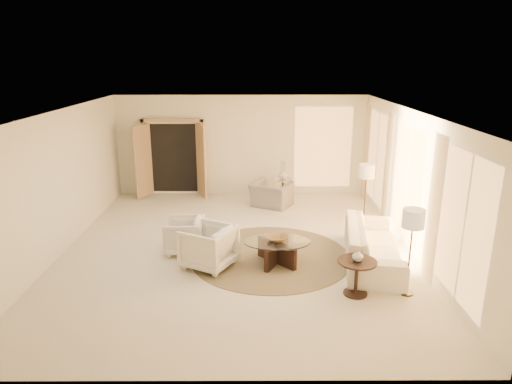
{
  "coord_description": "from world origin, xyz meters",
  "views": [
    {
      "loc": [
        0.36,
        -8.68,
        3.79
      ],
      "look_at": [
        0.4,
        0.4,
        1.1
      ],
      "focal_mm": 32.0,
      "sensor_mm": 36.0,
      "label": 1
    }
  ],
  "objects_px": {
    "floor_lamp_near": "(367,174)",
    "bowl": "(277,239)",
    "armchair_left": "(184,234)",
    "armchair_right": "(208,245)",
    "sofa": "(373,244)",
    "end_table": "(357,271)",
    "coffee_table": "(277,249)",
    "side_vase": "(283,175)",
    "accent_chair": "(271,191)",
    "floor_lamp_far": "(413,222)",
    "end_vase": "(358,256)",
    "side_table": "(283,187)"
  },
  "relations": [
    {
      "from": "floor_lamp_near",
      "to": "bowl",
      "type": "xyz_separation_m",
      "value": [
        -2.11,
        -1.96,
        -0.75
      ]
    },
    {
      "from": "armchair_left",
      "to": "armchair_right",
      "type": "bearing_deg",
      "value": 38.23
    },
    {
      "from": "sofa",
      "to": "end_table",
      "type": "xyz_separation_m",
      "value": [
        -0.58,
        -1.24,
        0.05
      ]
    },
    {
      "from": "armchair_left",
      "to": "bowl",
      "type": "height_order",
      "value": "armchair_left"
    },
    {
      "from": "coffee_table",
      "to": "bowl",
      "type": "height_order",
      "value": "bowl"
    },
    {
      "from": "floor_lamp_near",
      "to": "side_vase",
      "type": "xyz_separation_m",
      "value": [
        -1.75,
        2.14,
        -0.55
      ]
    },
    {
      "from": "armchair_right",
      "to": "accent_chair",
      "type": "xyz_separation_m",
      "value": [
        1.31,
        3.62,
        -0.01
      ]
    },
    {
      "from": "sofa",
      "to": "armchair_left",
      "type": "relative_size",
      "value": 3.27
    },
    {
      "from": "armchair_right",
      "to": "coffee_table",
      "type": "relative_size",
      "value": 0.61
    },
    {
      "from": "floor_lamp_near",
      "to": "floor_lamp_far",
      "type": "height_order",
      "value": "floor_lamp_near"
    },
    {
      "from": "armchair_right",
      "to": "end_vase",
      "type": "xyz_separation_m",
      "value": [
        2.54,
        -1.06,
        0.26
      ]
    },
    {
      "from": "coffee_table",
      "to": "side_table",
      "type": "xyz_separation_m",
      "value": [
        0.36,
        4.1,
        0.06
      ]
    },
    {
      "from": "side_vase",
      "to": "end_table",
      "type": "bearing_deg",
      "value": -80.35
    },
    {
      "from": "accent_chair",
      "to": "end_table",
      "type": "height_order",
      "value": "accent_chair"
    },
    {
      "from": "coffee_table",
      "to": "bowl",
      "type": "xyz_separation_m",
      "value": [
        -0.0,
        0.0,
        0.21
      ]
    },
    {
      "from": "side_vase",
      "to": "coffee_table",
      "type": "bearing_deg",
      "value": -95.01
    },
    {
      "from": "coffee_table",
      "to": "end_table",
      "type": "relative_size",
      "value": 2.26
    },
    {
      "from": "sofa",
      "to": "armchair_right",
      "type": "distance_m",
      "value": 3.12
    },
    {
      "from": "armchair_right",
      "to": "side_table",
      "type": "bearing_deg",
      "value": -173.11
    },
    {
      "from": "armchair_left",
      "to": "side_vase",
      "type": "xyz_separation_m",
      "value": [
        2.19,
        3.54,
        0.32
      ]
    },
    {
      "from": "accent_chair",
      "to": "floor_lamp_near",
      "type": "distance_m",
      "value": 2.72
    },
    {
      "from": "coffee_table",
      "to": "side_vase",
      "type": "xyz_separation_m",
      "value": [
        0.36,
        4.1,
        0.42
      ]
    },
    {
      "from": "armchair_left",
      "to": "floor_lamp_far",
      "type": "bearing_deg",
      "value": 65.69
    },
    {
      "from": "floor_lamp_far",
      "to": "armchair_left",
      "type": "bearing_deg",
      "value": 156.41
    },
    {
      "from": "accent_chair",
      "to": "end_vase",
      "type": "height_order",
      "value": "accent_chair"
    },
    {
      "from": "armchair_left",
      "to": "side_table",
      "type": "xyz_separation_m",
      "value": [
        2.19,
        3.54,
        -0.03
      ]
    },
    {
      "from": "sofa",
      "to": "accent_chair",
      "type": "xyz_separation_m",
      "value": [
        -1.81,
        3.44,
        0.06
      ]
    },
    {
      "from": "armchair_left",
      "to": "side_table",
      "type": "bearing_deg",
      "value": 147.5
    },
    {
      "from": "side_table",
      "to": "floor_lamp_far",
      "type": "bearing_deg",
      "value": -71.59
    },
    {
      "from": "side_vase",
      "to": "armchair_left",
      "type": "bearing_deg",
      "value": -121.78
    },
    {
      "from": "sofa",
      "to": "side_table",
      "type": "xyz_separation_m",
      "value": [
        -1.48,
        4.04,
        -0.01
      ]
    },
    {
      "from": "armchair_right",
      "to": "side_table",
      "type": "xyz_separation_m",
      "value": [
        1.64,
        4.22,
        -0.08
      ]
    },
    {
      "from": "side_table",
      "to": "bowl",
      "type": "relative_size",
      "value": 1.69
    },
    {
      "from": "bowl",
      "to": "armchair_right",
      "type": "bearing_deg",
      "value": -174.52
    },
    {
      "from": "armchair_right",
      "to": "end_table",
      "type": "bearing_deg",
      "value": 95.41
    },
    {
      "from": "accent_chair",
      "to": "armchair_right",
      "type": "bearing_deg",
      "value": 97.13
    },
    {
      "from": "sofa",
      "to": "end_table",
      "type": "height_order",
      "value": "sofa"
    },
    {
      "from": "armchair_left",
      "to": "sofa",
      "type": "bearing_deg",
      "value": 81.45
    },
    {
      "from": "armchair_right",
      "to": "end_vase",
      "type": "height_order",
      "value": "armchair_right"
    },
    {
      "from": "armchair_right",
      "to": "end_table",
      "type": "height_order",
      "value": "armchair_right"
    },
    {
      "from": "armchair_left",
      "to": "end_table",
      "type": "relative_size",
      "value": 1.2
    },
    {
      "from": "armchair_left",
      "to": "floor_lamp_near",
      "type": "xyz_separation_m",
      "value": [
        3.94,
        1.4,
        0.88
      ]
    },
    {
      "from": "sofa",
      "to": "side_table",
      "type": "relative_size",
      "value": 4.3
    },
    {
      "from": "side_table",
      "to": "accent_chair",
      "type": "bearing_deg",
      "value": -118.92
    },
    {
      "from": "accent_chair",
      "to": "sofa",
      "type": "bearing_deg",
      "value": 144.76
    },
    {
      "from": "end_table",
      "to": "floor_lamp_far",
      "type": "distance_m",
      "value": 1.2
    },
    {
      "from": "accent_chair",
      "to": "floor_lamp_far",
      "type": "height_order",
      "value": "floor_lamp_far"
    },
    {
      "from": "accent_chair",
      "to": "end_table",
      "type": "bearing_deg",
      "value": 131.74
    },
    {
      "from": "armchair_left",
      "to": "floor_lamp_far",
      "type": "relative_size",
      "value": 0.52
    },
    {
      "from": "side_table",
      "to": "end_vase",
      "type": "bearing_deg",
      "value": -80.35
    }
  ]
}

